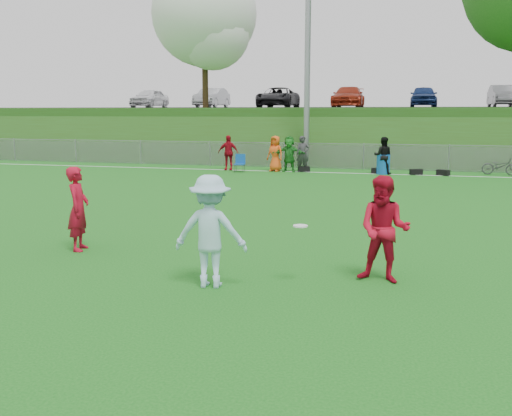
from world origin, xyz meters
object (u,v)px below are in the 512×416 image
(player_red_left, at_px, (78,209))
(frisbee, at_px, (300,226))
(player_blue, at_px, (210,231))
(recycling_bin, at_px, (383,164))
(bicycle, at_px, (500,166))
(player_red_center, at_px, (384,229))

(player_red_left, relative_size, frisbee, 7.07)
(player_blue, bearing_deg, recycling_bin, -103.12)
(recycling_bin, xyz_separation_m, bicycle, (5.10, 0.97, -0.05))
(player_red_center, xyz_separation_m, recycling_bin, (-0.67, 17.08, -0.45))
(player_blue, bearing_deg, frisbee, -167.29)
(player_blue, bearing_deg, player_red_left, -32.43)
(player_blue, bearing_deg, player_red_center, -167.05)
(recycling_bin, relative_size, bicycle, 0.59)
(player_blue, relative_size, bicycle, 1.21)
(player_red_center, distance_m, player_blue, 2.88)
(player_red_left, height_order, recycling_bin, player_red_left)
(player_red_center, relative_size, player_blue, 0.98)
(player_red_center, height_order, recycling_bin, player_red_center)
(recycling_bin, bearing_deg, player_red_left, -108.46)
(player_red_center, distance_m, frisbee, 1.41)
(player_red_center, height_order, player_blue, player_blue)
(bicycle, bearing_deg, player_blue, 171.67)
(player_blue, relative_size, frisbee, 7.50)
(bicycle, bearing_deg, player_red_center, 178.46)
(player_red_center, xyz_separation_m, player_blue, (-2.71, -0.97, 0.02))
(recycling_bin, height_order, bicycle, recycling_bin)
(player_red_left, distance_m, frisbee, 4.96)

